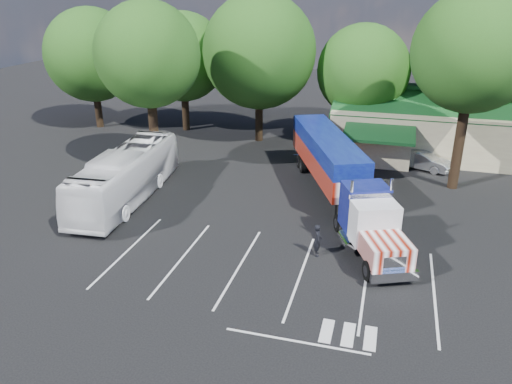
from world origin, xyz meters
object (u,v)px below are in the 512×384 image
(bicycle, at_px, (339,191))
(silver_sedan, at_px, (422,160))
(semi_truck, at_px, (337,169))
(tour_bus, at_px, (126,176))
(woman, at_px, (318,240))

(bicycle, xyz_separation_m, silver_sedan, (5.60, 7.47, 0.24))
(semi_truck, height_order, silver_sedan, semi_truck)
(bicycle, distance_m, silver_sedan, 9.34)
(bicycle, relative_size, tour_bus, 0.15)
(woman, relative_size, bicycle, 0.98)
(semi_truck, relative_size, woman, 10.46)
(bicycle, bearing_deg, silver_sedan, 29.98)
(woman, bearing_deg, tour_bus, 60.43)
(woman, xyz_separation_m, tour_bus, (-13.55, 4.09, 0.81))
(semi_truck, distance_m, silver_sedan, 10.18)
(tour_bus, height_order, silver_sedan, tour_bus)
(silver_sedan, bearing_deg, woman, -178.94)
(woman, bearing_deg, bicycle, -14.11)
(semi_truck, bearing_deg, silver_sedan, 32.14)
(semi_truck, bearing_deg, woman, -112.69)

